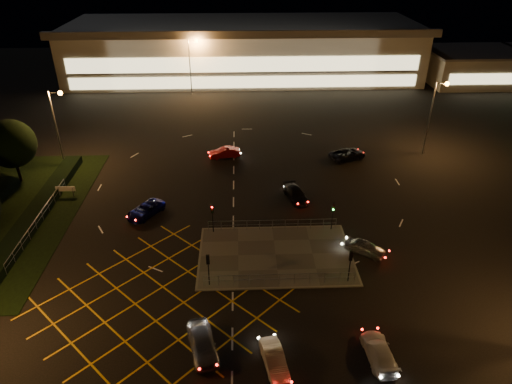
{
  "coord_description": "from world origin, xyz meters",
  "views": [
    {
      "loc": [
        -1.17,
        -36.28,
        26.4
      ],
      "look_at": [
        0.5,
        6.65,
        2.0
      ],
      "focal_mm": 32.0,
      "sensor_mm": 36.0,
      "label": 1
    }
  ],
  "objects_px": {
    "car_right_silver": "(365,247)",
    "car_circ_red": "(225,153)",
    "car_queue_white": "(274,359)",
    "car_far_dkgrey": "(296,194)",
    "car_east_grey": "(348,154)",
    "signal_se": "(350,260)",
    "car_approach_white": "(379,352)",
    "car_near_silver": "(202,343)",
    "car_left_blue": "(145,210)",
    "signal_nw": "(212,213)",
    "signal_ne": "(333,210)",
    "signal_sw": "(208,264)"
  },
  "relations": [
    {
      "from": "car_right_silver",
      "to": "car_circ_red",
      "type": "height_order",
      "value": "car_circ_red"
    },
    {
      "from": "car_queue_white",
      "to": "car_far_dkgrey",
      "type": "bearing_deg",
      "value": 68.49
    },
    {
      "from": "car_east_grey",
      "to": "car_right_silver",
      "type": "bearing_deg",
      "value": 148.95
    },
    {
      "from": "signal_se",
      "to": "car_approach_white",
      "type": "height_order",
      "value": "signal_se"
    },
    {
      "from": "car_near_silver",
      "to": "car_left_blue",
      "type": "bearing_deg",
      "value": 97.17
    },
    {
      "from": "car_right_silver",
      "to": "car_left_blue",
      "type": "bearing_deg",
      "value": 104.48
    },
    {
      "from": "car_queue_white",
      "to": "car_right_silver",
      "type": "bearing_deg",
      "value": 41.61
    },
    {
      "from": "signal_nw",
      "to": "car_queue_white",
      "type": "distance_m",
      "value": 17.35
    },
    {
      "from": "car_near_silver",
      "to": "car_far_dkgrey",
      "type": "xyz_separation_m",
      "value": [
        9.23,
        21.41,
        -0.12
      ]
    },
    {
      "from": "signal_ne",
      "to": "signal_sw",
      "type": "bearing_deg",
      "value": -146.35
    },
    {
      "from": "car_left_blue",
      "to": "car_near_silver",
      "type": "bearing_deg",
      "value": -34.79
    },
    {
      "from": "signal_nw",
      "to": "car_east_grey",
      "type": "distance_m",
      "value": 24.14
    },
    {
      "from": "signal_sw",
      "to": "car_queue_white",
      "type": "bearing_deg",
      "value": 120.01
    },
    {
      "from": "car_near_silver",
      "to": "car_approach_white",
      "type": "relative_size",
      "value": 1.05
    },
    {
      "from": "signal_nw",
      "to": "car_left_blue",
      "type": "distance_m",
      "value": 8.43
    },
    {
      "from": "signal_nw",
      "to": "car_right_silver",
      "type": "xyz_separation_m",
      "value": [
        14.48,
        -3.96,
        -1.71
      ]
    },
    {
      "from": "car_left_blue",
      "to": "car_far_dkgrey",
      "type": "height_order",
      "value": "car_far_dkgrey"
    },
    {
      "from": "signal_sw",
      "to": "signal_nw",
      "type": "xyz_separation_m",
      "value": [
        0.0,
        7.99,
        0.0
      ]
    },
    {
      "from": "car_queue_white",
      "to": "car_near_silver",
      "type": "bearing_deg",
      "value": 152.13
    },
    {
      "from": "signal_ne",
      "to": "car_left_blue",
      "type": "distance_m",
      "value": 19.82
    },
    {
      "from": "signal_se",
      "to": "car_far_dkgrey",
      "type": "distance_m",
      "value": 14.76
    },
    {
      "from": "signal_se",
      "to": "signal_nw",
      "type": "xyz_separation_m",
      "value": [
        -12.0,
        7.99,
        0.0
      ]
    },
    {
      "from": "car_right_silver",
      "to": "signal_nw",
      "type": "bearing_deg",
      "value": 108.35
    },
    {
      "from": "car_east_grey",
      "to": "car_far_dkgrey",
      "type": "bearing_deg",
      "value": 118.41
    },
    {
      "from": "car_left_blue",
      "to": "car_east_grey",
      "type": "height_order",
      "value": "car_east_grey"
    },
    {
      "from": "car_circ_red",
      "to": "car_approach_white",
      "type": "xyz_separation_m",
      "value": [
        11.65,
        -34.09,
        -0.06
      ]
    },
    {
      "from": "car_left_blue",
      "to": "car_right_silver",
      "type": "distance_m",
      "value": 23.17
    },
    {
      "from": "signal_nw",
      "to": "car_east_grey",
      "type": "height_order",
      "value": "signal_nw"
    },
    {
      "from": "car_near_silver",
      "to": "car_right_silver",
      "type": "relative_size",
      "value": 1.18
    },
    {
      "from": "car_far_dkgrey",
      "to": "car_east_grey",
      "type": "distance_m",
      "value": 13.23
    },
    {
      "from": "car_near_silver",
      "to": "car_right_silver",
      "type": "height_order",
      "value": "car_near_silver"
    },
    {
      "from": "car_left_blue",
      "to": "car_far_dkgrey",
      "type": "xyz_separation_m",
      "value": [
        16.51,
        2.73,
        0.02
      ]
    },
    {
      "from": "car_east_grey",
      "to": "car_left_blue",
      "type": "bearing_deg",
      "value": 94.65
    },
    {
      "from": "car_far_dkgrey",
      "to": "car_east_grey",
      "type": "bearing_deg",
      "value": 36.56
    },
    {
      "from": "car_near_silver",
      "to": "car_east_grey",
      "type": "distance_m",
      "value": 36.25
    },
    {
      "from": "car_queue_white",
      "to": "car_right_silver",
      "type": "distance_m",
      "value": 15.79
    },
    {
      "from": "car_queue_white",
      "to": "car_circ_red",
      "type": "distance_m",
      "value": 34.71
    },
    {
      "from": "car_far_dkgrey",
      "to": "signal_sw",
      "type": "bearing_deg",
      "value": -137.53
    },
    {
      "from": "signal_sw",
      "to": "car_far_dkgrey",
      "type": "relative_size",
      "value": 0.7
    },
    {
      "from": "car_east_grey",
      "to": "car_circ_red",
      "type": "bearing_deg",
      "value": 62.71
    },
    {
      "from": "signal_se",
      "to": "car_near_silver",
      "type": "height_order",
      "value": "signal_se"
    },
    {
      "from": "car_near_silver",
      "to": "car_left_blue",
      "type": "xyz_separation_m",
      "value": [
        -7.28,
        18.67,
        -0.14
      ]
    },
    {
      "from": "signal_se",
      "to": "car_circ_red",
      "type": "height_order",
      "value": "signal_se"
    },
    {
      "from": "car_right_silver",
      "to": "car_approach_white",
      "type": "relative_size",
      "value": 0.89
    },
    {
      "from": "signal_nw",
      "to": "signal_se",
      "type": "bearing_deg",
      "value": -33.65
    },
    {
      "from": "signal_nw",
      "to": "car_far_dkgrey",
      "type": "xyz_separation_m",
      "value": [
        9.1,
        6.38,
        -1.72
      ]
    },
    {
      "from": "car_far_dkgrey",
      "to": "car_approach_white",
      "type": "xyz_separation_m",
      "value": [
        3.32,
        -22.56,
        -0.03
      ]
    },
    {
      "from": "signal_ne",
      "to": "car_near_silver",
      "type": "distance_m",
      "value": 19.38
    },
    {
      "from": "car_queue_white",
      "to": "car_right_silver",
      "type": "xyz_separation_m",
      "value": [
        9.54,
        12.59,
        0.02
      ]
    },
    {
      "from": "signal_sw",
      "to": "car_near_silver",
      "type": "height_order",
      "value": "signal_sw"
    }
  ]
}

